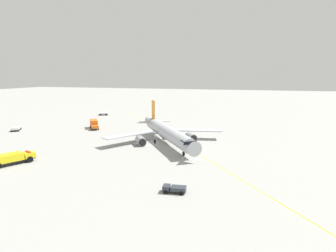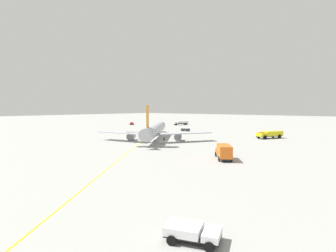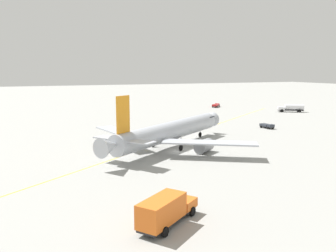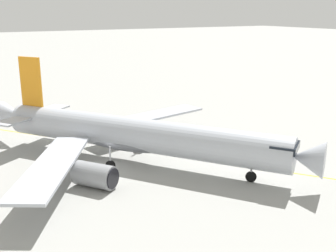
# 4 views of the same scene
# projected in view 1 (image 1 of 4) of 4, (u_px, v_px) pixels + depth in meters

# --- Properties ---
(ground_plane) EXTENTS (600.00, 600.00, 0.00)m
(ground_plane) POSITION_uv_depth(u_px,v_px,m) (155.00, 142.00, 84.67)
(ground_plane) COLOR #9E9E99
(airliner_main) EXTENTS (34.95, 31.17, 11.36)m
(airliner_main) POSITION_uv_depth(u_px,v_px,m) (167.00, 133.00, 83.02)
(airliner_main) COLOR #B2B7C1
(airliner_main) RESTS_ON ground_plane
(baggage_truck_truck) EXTENTS (2.30, 4.11, 1.22)m
(baggage_truck_truck) POSITION_uv_depth(u_px,v_px,m) (174.00, 189.00, 48.71)
(baggage_truck_truck) COLOR #232326
(baggage_truck_truck) RESTS_ON ground_plane
(fire_tender_truck) EXTENTS (10.14, 6.97, 2.50)m
(fire_tender_truck) POSITION_uv_depth(u_px,v_px,m) (10.00, 158.00, 63.57)
(fire_tender_truck) COLOR #232326
(fire_tender_truck) RESTS_ON ground_plane
(pushback_tug_truck) EXTENTS (5.57, 4.87, 1.30)m
(pushback_tug_truck) POSITION_uv_depth(u_px,v_px,m) (16.00, 128.00, 102.09)
(pushback_tug_truck) COLOR #232326
(pushback_tug_truck) RESTS_ON ground_plane
(catering_truck_truck) EXTENTS (8.23, 6.93, 3.10)m
(catering_truck_truck) POSITION_uv_depth(u_px,v_px,m) (94.00, 124.00, 106.29)
(catering_truck_truck) COLOR #232326
(catering_truck_truck) RESTS_ON ground_plane
(pushback_tug_truck_extra) EXTENTS (3.76, 4.94, 1.30)m
(pushback_tug_truck_extra) POSITION_uv_depth(u_px,v_px,m) (104.00, 114.00, 140.60)
(pushback_tug_truck_extra) COLOR #232326
(pushback_tug_truck_extra) RESTS_ON ground_plane
(taxiway_centreline) EXTENTS (136.45, 100.79, 0.01)m
(taxiway_centreline) POSITION_uv_depth(u_px,v_px,m) (177.00, 141.00, 86.04)
(taxiway_centreline) COLOR yellow
(taxiway_centreline) RESTS_ON ground_plane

